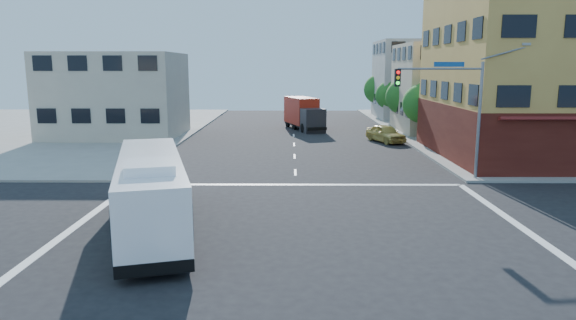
{
  "coord_description": "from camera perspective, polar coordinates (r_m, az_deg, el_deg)",
  "views": [
    {
      "loc": [
        -0.31,
        -19.37,
        6.74
      ],
      "look_at": [
        -0.43,
        4.82,
        2.31
      ],
      "focal_mm": 32.0,
      "sensor_mm": 36.0,
      "label": 1
    }
  ],
  "objects": [
    {
      "name": "building_east_near",
      "position": [
        56.12,
        18.39,
        7.57
      ],
      "size": [
        12.06,
        10.06,
        9.0
      ],
      "color": "#C6B497",
      "rests_on": "ground"
    },
    {
      "name": "building_east_far",
      "position": [
        69.55,
        14.85,
        8.6
      ],
      "size": [
        12.06,
        10.06,
        10.0
      ],
      "color": "#AAAAA5",
      "rests_on": "ground"
    },
    {
      "name": "box_truck",
      "position": [
        55.43,
        1.79,
        5.1
      ],
      "size": [
        4.45,
        7.88,
        3.41
      ],
      "rotation": [
        0.0,
        0.0,
        0.32
      ],
      "color": "#232328",
      "rests_on": "ground"
    },
    {
      "name": "ground",
      "position": [
        20.51,
        1.15,
        -8.81
      ],
      "size": [
        120.0,
        120.0,
        0.0
      ],
      "primitive_type": "plane",
      "color": "black",
      "rests_on": "ground"
    },
    {
      "name": "corner_building_ne",
      "position": [
        42.95,
        28.79,
        7.97
      ],
      "size": [
        18.1,
        15.44,
        14.0
      ],
      "color": "gold",
      "rests_on": "ground"
    },
    {
      "name": "street_tree_b",
      "position": [
        56.7,
        12.82,
        7.1
      ],
      "size": [
        3.8,
        3.8,
        5.79
      ],
      "color": "#3B2715",
      "rests_on": "ground"
    },
    {
      "name": "signal_mast_ne",
      "position": [
        31.47,
        17.77,
        6.68
      ],
      "size": [
        7.91,
        1.13,
        8.07
      ],
      "color": "slate",
      "rests_on": "ground"
    },
    {
      "name": "street_tree_c",
      "position": [
        64.54,
        11.28,
        7.26
      ],
      "size": [
        3.4,
        3.4,
        5.29
      ],
      "color": "#3B2715",
      "rests_on": "ground"
    },
    {
      "name": "transit_bus",
      "position": [
        21.94,
        -14.99,
        -3.36
      ],
      "size": [
        5.47,
        11.74,
        3.41
      ],
      "rotation": [
        0.0,
        0.0,
        0.27
      ],
      "color": "black",
      "rests_on": "ground"
    },
    {
      "name": "street_tree_d",
      "position": [
        72.39,
        10.1,
        7.95
      ],
      "size": [
        4.0,
        4.0,
        6.03
      ],
      "color": "#3B2715",
      "rests_on": "ground"
    },
    {
      "name": "street_tree_a",
      "position": [
        48.94,
        14.83,
        6.34
      ],
      "size": [
        3.6,
        3.6,
        5.53
      ],
      "color": "#3B2715",
      "rests_on": "ground"
    },
    {
      "name": "parked_car",
      "position": [
        47.04,
        10.8,
        2.92
      ],
      "size": [
        3.43,
        4.98,
        1.57
      ],
      "primitive_type": "imported",
      "rotation": [
        0.0,
        0.0,
        0.38
      ],
      "color": "tan",
      "rests_on": "ground"
    },
    {
      "name": "building_west",
      "position": [
        52.17,
        -18.53,
        6.84
      ],
      "size": [
        12.06,
        10.06,
        8.0
      ],
      "color": "#C0B69F",
      "rests_on": "ground"
    }
  ]
}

